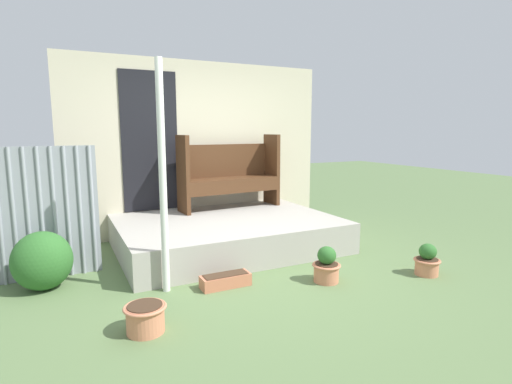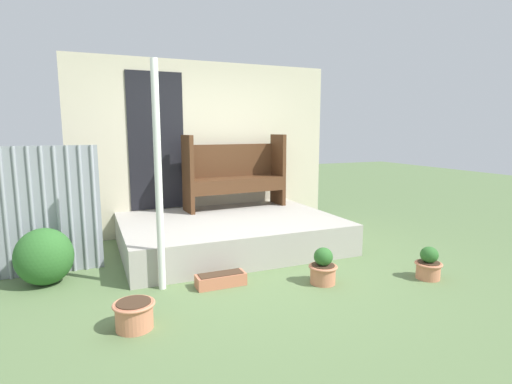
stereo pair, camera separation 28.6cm
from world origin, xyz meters
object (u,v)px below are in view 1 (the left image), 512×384
(support_post, at_px, (163,179))
(flower_pot_left, at_px, (145,317))
(shrub_by_fence, at_px, (42,261))
(bench, at_px, (229,171))
(flower_pot_middle, at_px, (326,266))
(planter_box_rect, at_px, (226,280))
(flower_pot_right, at_px, (427,261))

(support_post, relative_size, flower_pot_left, 6.63)
(support_post, bearing_deg, shrub_by_fence, 151.61)
(bench, relative_size, flower_pot_middle, 4.12)
(bench, xyz_separation_m, flower_pot_left, (-1.78, -2.53, -0.83))
(planter_box_rect, bearing_deg, shrub_by_fence, 155.51)
(flower_pot_left, height_order, flower_pot_right, flower_pot_right)
(flower_pot_left, bearing_deg, planter_box_rect, 32.14)
(shrub_by_fence, bearing_deg, flower_pot_right, -20.76)
(flower_pot_left, distance_m, shrub_by_fence, 1.53)
(flower_pot_left, xyz_separation_m, flower_pot_right, (3.03, -0.10, 0.03))
(flower_pot_left, relative_size, shrub_by_fence, 0.57)
(shrub_by_fence, bearing_deg, flower_pot_middle, -22.52)
(support_post, bearing_deg, flower_pot_left, -115.35)
(support_post, distance_m, planter_box_rect, 1.21)
(bench, relative_size, planter_box_rect, 3.08)
(flower_pot_right, bearing_deg, flower_pot_middle, 163.59)
(flower_pot_middle, bearing_deg, shrub_by_fence, 157.48)
(bench, relative_size, flower_pot_left, 4.65)
(flower_pot_middle, bearing_deg, planter_box_rect, 160.85)
(planter_box_rect, relative_size, shrub_by_fence, 0.86)
(support_post, xyz_separation_m, flower_pot_right, (2.68, -0.84, -0.97))
(support_post, xyz_separation_m, shrub_by_fence, (-1.09, 0.59, -0.82))
(flower_pot_middle, relative_size, planter_box_rect, 0.75)
(flower_pot_middle, relative_size, shrub_by_fence, 0.65)
(support_post, distance_m, flower_pot_middle, 1.90)
(flower_pot_left, bearing_deg, flower_pot_middle, 6.77)
(bench, xyz_separation_m, flower_pot_middle, (0.13, -2.31, -0.79))
(support_post, bearing_deg, flower_pot_right, -17.41)
(support_post, xyz_separation_m, flower_pot_left, (-0.35, -0.74, -0.99))
(flower_pot_right, bearing_deg, shrub_by_fence, 159.24)
(bench, distance_m, flower_pot_right, 3.02)
(flower_pot_left, xyz_separation_m, shrub_by_fence, (-0.74, 1.33, 0.17))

